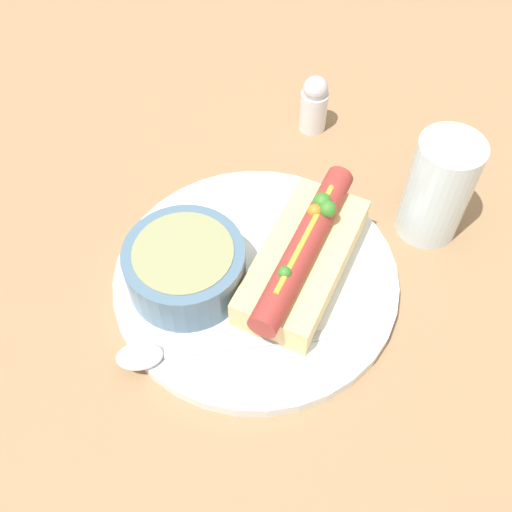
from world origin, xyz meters
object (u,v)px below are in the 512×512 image
(hot_dog, at_px, (304,256))
(spoon, at_px, (175,352))
(soup_bowl, at_px, (185,266))
(salt_shaker, at_px, (314,104))
(drinking_glass, at_px, (438,189))

(hot_dog, bearing_deg, spoon, 152.43)
(hot_dog, xyz_separation_m, soup_bowl, (-0.06, 0.09, 0.00))
(spoon, height_order, salt_shaker, salt_shaker)
(hot_dog, xyz_separation_m, drinking_glass, (0.12, -0.08, 0.02))
(drinking_glass, bearing_deg, salt_shaker, 65.82)
(salt_shaker, bearing_deg, spoon, -174.37)
(soup_bowl, xyz_separation_m, drinking_glass, (0.18, -0.16, 0.02))
(soup_bowl, relative_size, salt_shaker, 1.57)
(soup_bowl, xyz_separation_m, salt_shaker, (0.26, 0.00, -0.01))
(spoon, distance_m, drinking_glass, 0.29)
(drinking_glass, distance_m, salt_shaker, 0.18)
(soup_bowl, distance_m, drinking_glass, 0.25)
(salt_shaker, bearing_deg, soup_bowl, -179.88)
(soup_bowl, relative_size, drinking_glass, 0.96)
(hot_dog, height_order, soup_bowl, hot_dog)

